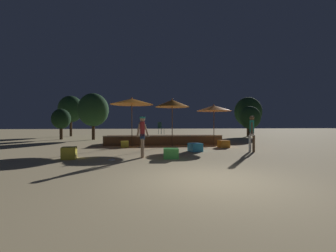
{
  "coord_description": "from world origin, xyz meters",
  "views": [
    {
      "loc": [
        -1.79,
        -5.53,
        1.45
      ],
      "look_at": [
        0.0,
        7.99,
        1.32
      ],
      "focal_mm": 24.0,
      "sensor_mm": 36.0,
      "label": 1
    }
  ],
  "objects_px": {
    "patio_umbrella_0": "(172,103)",
    "frisbee_disc": "(112,160)",
    "bistro_chair_1": "(141,127)",
    "background_tree_2": "(71,109)",
    "person_0": "(252,132)",
    "cube_seat_0": "(171,153)",
    "patio_umbrella_2": "(214,108)",
    "patio_umbrella_1": "(132,102)",
    "background_tree_1": "(93,110)",
    "background_tree_4": "(248,112)",
    "cube_seat_2": "(195,147)",
    "cube_seat_4": "(224,144)",
    "background_tree_3": "(61,119)",
    "cube_seat_1": "(69,153)",
    "cube_seat_3": "(125,144)",
    "background_tree_0": "(250,118)",
    "person_1": "(142,134)",
    "bistro_chair_0": "(160,127)"
  },
  "relations": [
    {
      "from": "patio_umbrella_1",
      "to": "background_tree_1",
      "type": "bearing_deg",
      "value": 119.36
    },
    {
      "from": "person_0",
      "to": "background_tree_2",
      "type": "height_order",
      "value": "background_tree_2"
    },
    {
      "from": "cube_seat_3",
      "to": "background_tree_1",
      "type": "relative_size",
      "value": 0.12
    },
    {
      "from": "cube_seat_3",
      "to": "person_0",
      "type": "bearing_deg",
      "value": -25.61
    },
    {
      "from": "cube_seat_0",
      "to": "frisbee_disc",
      "type": "bearing_deg",
      "value": -175.27
    },
    {
      "from": "background_tree_0",
      "to": "person_1",
      "type": "bearing_deg",
      "value": -133.25
    },
    {
      "from": "bistro_chair_1",
      "to": "background_tree_2",
      "type": "relative_size",
      "value": 0.19
    },
    {
      "from": "patio_umbrella_2",
      "to": "background_tree_1",
      "type": "xyz_separation_m",
      "value": [
        -9.13,
        6.48,
        0.22
      ]
    },
    {
      "from": "cube_seat_2",
      "to": "background_tree_4",
      "type": "distance_m",
      "value": 16.28
    },
    {
      "from": "person_1",
      "to": "background_tree_3",
      "type": "distance_m",
      "value": 14.22
    },
    {
      "from": "cube_seat_2",
      "to": "background_tree_3",
      "type": "distance_m",
      "value": 14.55
    },
    {
      "from": "patio_umbrella_2",
      "to": "person_0",
      "type": "relative_size",
      "value": 1.48
    },
    {
      "from": "cube_seat_3",
      "to": "person_0",
      "type": "xyz_separation_m",
      "value": [
        6.63,
        -3.18,
        0.85
      ]
    },
    {
      "from": "background_tree_2",
      "to": "background_tree_0",
      "type": "bearing_deg",
      "value": -17.14
    },
    {
      "from": "patio_umbrella_0",
      "to": "patio_umbrella_2",
      "type": "xyz_separation_m",
      "value": [
        2.86,
        0.03,
        -0.29
      ]
    },
    {
      "from": "background_tree_4",
      "to": "cube_seat_2",
      "type": "bearing_deg",
      "value": -126.51
    },
    {
      "from": "background_tree_4",
      "to": "cube_seat_3",
      "type": "bearing_deg",
      "value": -142.24
    },
    {
      "from": "background_tree_2",
      "to": "bistro_chair_1",
      "type": "bearing_deg",
      "value": -54.45
    },
    {
      "from": "person_1",
      "to": "bistro_chair_1",
      "type": "xyz_separation_m",
      "value": [
        0.01,
        6.42,
        0.22
      ]
    },
    {
      "from": "frisbee_disc",
      "to": "patio_umbrella_2",
      "type": "bearing_deg",
      "value": 42.03
    },
    {
      "from": "cube_seat_1",
      "to": "background_tree_1",
      "type": "bearing_deg",
      "value": 96.14
    },
    {
      "from": "cube_seat_0",
      "to": "background_tree_0",
      "type": "height_order",
      "value": "background_tree_0"
    },
    {
      "from": "background_tree_1",
      "to": "background_tree_4",
      "type": "distance_m",
      "value": 16.91
    },
    {
      "from": "cube_seat_4",
      "to": "background_tree_2",
      "type": "relative_size",
      "value": 0.14
    },
    {
      "from": "cube_seat_4",
      "to": "patio_umbrella_1",
      "type": "bearing_deg",
      "value": 165.23
    },
    {
      "from": "patio_umbrella_2",
      "to": "background_tree_4",
      "type": "bearing_deg",
      "value": 52.63
    },
    {
      "from": "cube_seat_4",
      "to": "background_tree_4",
      "type": "height_order",
      "value": "background_tree_4"
    },
    {
      "from": "background_tree_2",
      "to": "background_tree_4",
      "type": "relative_size",
      "value": 1.04
    },
    {
      "from": "cube_seat_1",
      "to": "cube_seat_2",
      "type": "bearing_deg",
      "value": 17.25
    },
    {
      "from": "person_1",
      "to": "cube_seat_2",
      "type": "bearing_deg",
      "value": -50.24
    },
    {
      "from": "patio_umbrella_2",
      "to": "cube_seat_2",
      "type": "relative_size",
      "value": 3.73
    },
    {
      "from": "patio_umbrella_1",
      "to": "background_tree_1",
      "type": "relative_size",
      "value": 0.75
    },
    {
      "from": "background_tree_2",
      "to": "background_tree_3",
      "type": "height_order",
      "value": "background_tree_2"
    },
    {
      "from": "cube_seat_4",
      "to": "background_tree_2",
      "type": "height_order",
      "value": "background_tree_2"
    },
    {
      "from": "patio_umbrella_0",
      "to": "frisbee_disc",
      "type": "height_order",
      "value": "patio_umbrella_0"
    },
    {
      "from": "cube_seat_0",
      "to": "bistro_chair_1",
      "type": "relative_size",
      "value": 0.74
    },
    {
      "from": "background_tree_2",
      "to": "background_tree_4",
      "type": "distance_m",
      "value": 20.47
    },
    {
      "from": "bistro_chair_1",
      "to": "background_tree_0",
      "type": "bearing_deg",
      "value": -179.69
    },
    {
      "from": "cube_seat_4",
      "to": "background_tree_1",
      "type": "height_order",
      "value": "background_tree_1"
    },
    {
      "from": "cube_seat_2",
      "to": "cube_seat_3",
      "type": "bearing_deg",
      "value": 146.06
    },
    {
      "from": "background_tree_3",
      "to": "cube_seat_2",
      "type": "bearing_deg",
      "value": -45.93
    },
    {
      "from": "background_tree_1",
      "to": "background_tree_3",
      "type": "xyz_separation_m",
      "value": [
        -3.03,
        0.75,
        -0.82
      ]
    },
    {
      "from": "patio_umbrella_1",
      "to": "person_0",
      "type": "relative_size",
      "value": 1.69
    },
    {
      "from": "patio_umbrella_0",
      "to": "frisbee_disc",
      "type": "distance_m",
      "value": 6.95
    },
    {
      "from": "cube_seat_0",
      "to": "cube_seat_1",
      "type": "relative_size",
      "value": 1.08
    },
    {
      "from": "cube_seat_2",
      "to": "cube_seat_4",
      "type": "distance_m",
      "value": 2.77
    },
    {
      "from": "cube_seat_1",
      "to": "cube_seat_2",
      "type": "xyz_separation_m",
      "value": [
        5.8,
        1.8,
        -0.03
      ]
    },
    {
      "from": "patio_umbrella_2",
      "to": "background_tree_1",
      "type": "relative_size",
      "value": 0.65
    },
    {
      "from": "bistro_chair_0",
      "to": "background_tree_2",
      "type": "bearing_deg",
      "value": 94.15
    },
    {
      "from": "background_tree_0",
      "to": "background_tree_4",
      "type": "height_order",
      "value": "background_tree_4"
    }
  ]
}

